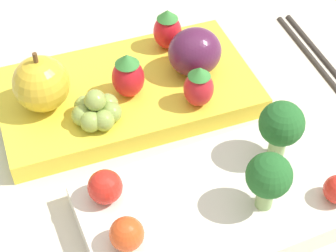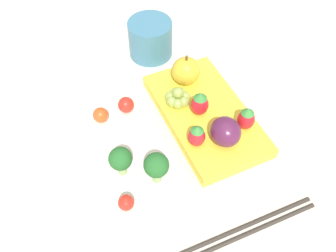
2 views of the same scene
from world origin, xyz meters
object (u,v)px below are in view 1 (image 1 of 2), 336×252
broccoli_floret_1 (269,177)px  strawberry_1 (128,75)px  strawberry_0 (167,29)px  strawberry_2 (199,86)px  apple (41,84)px  bento_box_fruit (127,93)px  chopsticks_pair (336,79)px  broccoli_floret_0 (281,125)px  grape_cluster (96,110)px  bento_box_savoury (218,207)px  plum (195,52)px  cherry_tomato_0 (127,234)px  cherry_tomato_2 (105,187)px

broccoli_floret_1 → strawberry_1: bearing=-70.1°
broccoli_floret_1 → strawberry_0: 0.20m
strawberry_2 → apple: bearing=-19.6°
bento_box_fruit → strawberry_1: (0.00, 0.01, 0.03)m
broccoli_floret_1 → chopsticks_pair: (-0.14, -0.11, -0.05)m
apple → broccoli_floret_0: bearing=142.1°
strawberry_1 → grape_cluster: 0.04m
bento_box_savoury → strawberry_2: size_ratio=5.19×
broccoli_floret_1 → plum: broccoli_floret_1 is taller
cherry_tomato_0 → strawberry_2: strawberry_2 is taller
apple → strawberry_0: bearing=-163.0°
strawberry_2 → plum: 0.04m
plum → chopsticks_pair: (-0.13, 0.04, -0.04)m
broccoli_floret_1 → chopsticks_pair: bearing=-140.3°
broccoli_floret_0 → strawberry_2: broccoli_floret_0 is taller
strawberry_1 → broccoli_floret_0: bearing=127.6°
bento_box_savoury → grape_cluster: bearing=-61.4°
strawberry_2 → cherry_tomato_2: bearing=34.9°
cherry_tomato_0 → broccoli_floret_1: bearing=178.2°
bento_box_savoury → broccoli_floret_1: 0.05m
cherry_tomato_0 → grape_cluster: 0.12m
strawberry_0 → plum: size_ratio=0.85×
apple → strawberry_0: size_ratio=1.37×
cherry_tomato_2 → grape_cluster: grape_cluster is taller
broccoli_floret_0 → plum: bearing=-80.4°
broccoli_floret_0 → broccoli_floret_1: (0.03, 0.04, -0.00)m
strawberry_0 → bento_box_fruit: bearing=35.9°
bento_box_fruit → strawberry_0: bearing=-144.1°
bento_box_fruit → strawberry_0: strawberry_0 is taller
cherry_tomato_0 → cherry_tomato_2: cherry_tomato_2 is taller
strawberry_0 → strawberry_1: size_ratio=0.95×
broccoli_floret_0 → strawberry_0: broccoli_floret_0 is taller
strawberry_1 → strawberry_0: bearing=-137.4°
apple → grape_cluster: size_ratio=1.34×
broccoli_floret_1 → chopsticks_pair: 0.18m
bento_box_fruit → apple: size_ratio=4.06×
broccoli_floret_0 → strawberry_1: 0.14m
bento_box_fruit → cherry_tomato_2: size_ratio=8.91×
cherry_tomato_2 → plum: (-0.11, -0.11, 0.01)m
bento_box_fruit → plum: size_ratio=4.72×
plum → grape_cluster: (0.10, 0.03, -0.01)m
broccoli_floret_0 → strawberry_2: bearing=-67.1°
bento_box_savoury → strawberry_0: bearing=-98.8°
bento_box_savoury → apple: size_ratio=3.66×
bento_box_fruit → broccoli_floret_0: 0.15m
bento_box_savoury → broccoli_floret_1: size_ratio=4.11×
plum → cherry_tomato_0: bearing=53.8°
cherry_tomato_2 → strawberry_2: 0.12m
broccoli_floret_1 → apple: (0.12, -0.16, -0.01)m
cherry_tomato_0 → cherry_tomato_2: (0.00, -0.04, 0.00)m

